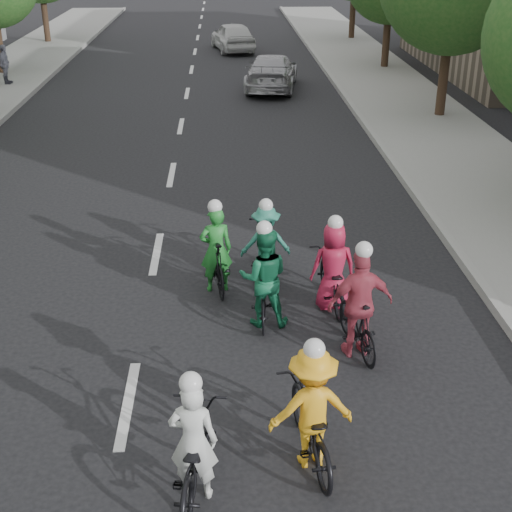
{
  "coord_description": "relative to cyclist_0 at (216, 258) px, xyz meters",
  "views": [
    {
      "loc": [
        1.41,
        -8.19,
        6.09
      ],
      "look_at": [
        1.92,
        2.66,
        1.0
      ],
      "focal_mm": 50.0,
      "sensor_mm": 36.0,
      "label": 1
    }
  ],
  "objects": [
    {
      "name": "cyclist_0",
      "position": [
        0.0,
        0.0,
        0.0
      ],
      "size": [
        0.71,
        1.69,
        1.75
      ],
      "rotation": [
        0.0,
        0.0,
        3.3
      ],
      "color": "black",
      "rests_on": "ground"
    },
    {
      "name": "cyclist_2",
      "position": [
        0.92,
        0.42,
        0.02
      ],
      "size": [
        0.97,
        1.86,
        1.59
      ],
      "rotation": [
        0.0,
        0.0,
        3.22
      ],
      "color": "black",
      "rests_on": "ground"
    },
    {
      "name": "cyclist_3",
      "position": [
        0.79,
        -1.26,
        0.09
      ],
      "size": [
        0.86,
        1.58,
        1.84
      ],
      "rotation": [
        0.0,
        0.0,
        3.08
      ],
      "color": "black",
      "rests_on": "ground"
    },
    {
      "name": "cyclist_4",
      "position": [
        -0.23,
        -5.14,
        -0.05
      ],
      "size": [
        0.89,
        1.93,
        1.69
      ],
      "rotation": [
        0.0,
        0.0,
        3.01
      ],
      "color": "black",
      "rests_on": "ground"
    },
    {
      "name": "follow_car_trail",
      "position": [
        0.75,
        26.69,
        0.13
      ],
      "size": [
        2.52,
        4.56,
        1.47
      ],
      "primitive_type": "imported",
      "rotation": [
        0.0,
        0.0,
        3.33
      ],
      "color": "silver",
      "rests_on": "ground"
    },
    {
      "name": "ground",
      "position": [
        -1.23,
        -3.45,
        -0.61
      ],
      "size": [
        120.0,
        120.0,
        0.0
      ],
      "primitive_type": "plane",
      "color": "black",
      "rests_on": "ground"
    },
    {
      "name": "cyclist_1",
      "position": [
        2.19,
        -2.26,
        0.1
      ],
      "size": [
        1.09,
        1.62,
        1.9
      ],
      "rotation": [
        0.0,
        0.0,
        3.33
      ],
      "color": "black",
      "rests_on": "ground"
    },
    {
      "name": "cyclist_5",
      "position": [
        2.0,
        -0.75,
        -0.01
      ],
      "size": [
        0.8,
        1.82,
        1.72
      ],
      "rotation": [
        0.0,
        0.0,
        3.22
      ],
      "color": "black",
      "rests_on": "ground"
    },
    {
      "name": "sidewalk_right",
      "position": [
        6.77,
        6.55,
        -0.53
      ],
      "size": [
        4.0,
        80.0,
        0.15
      ],
      "primitive_type": "cube",
      "color": "gray",
      "rests_on": "ground"
    },
    {
      "name": "spectator_1",
      "position": [
        -8.58,
        18.02,
        0.32
      ],
      "size": [
        0.42,
        0.93,
        1.55
      ],
      "primitive_type": "imported",
      "rotation": [
        0.0,
        0.0,
        1.52
      ],
      "color": "#494B56",
      "rests_on": "sidewalk_left"
    },
    {
      "name": "follow_car_lead",
      "position": [
        2.14,
        17.19,
        0.08
      ],
      "size": [
        2.57,
        4.94,
        1.37
      ],
      "primitive_type": "imported",
      "rotation": [
        0.0,
        0.0,
        3.0
      ],
      "color": "#A1A1A6",
      "rests_on": "ground"
    },
    {
      "name": "cyclist_6",
      "position": [
        1.17,
        -4.67,
        0.04
      ],
      "size": [
        1.12,
        1.92,
        1.77
      ],
      "rotation": [
        0.0,
        0.0,
        3.28
      ],
      "color": "black",
      "rests_on": "ground"
    },
    {
      "name": "curb_right",
      "position": [
        4.82,
        6.55,
        -0.52
      ],
      "size": [
        0.18,
        80.0,
        0.18
      ],
      "primitive_type": "cube",
      "color": "#999993",
      "rests_on": "ground"
    }
  ]
}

